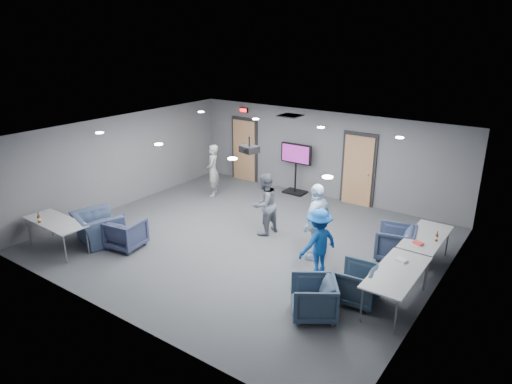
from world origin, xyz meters
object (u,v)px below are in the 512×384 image
Objects in this scene: person_d at (318,242)px; bottle_front at (39,219)px; person_c at (317,222)px; chair_right_b at (357,284)px; person_a at (213,171)px; chair_front_b at (98,228)px; chair_right_a at (395,243)px; projector at (249,149)px; table_front_left at (56,223)px; tv_stand at (296,166)px; chair_right_c at (314,298)px; bottle_right at (437,238)px; table_right_b at (397,273)px; table_right_a at (426,238)px; chair_front_a at (126,234)px; person_b at (264,204)px.

person_d reaches higher than bottle_front.
person_c is 1.96m from chair_right_b.
chair_front_b is (-0.13, -4.26, -0.45)m from person_a.
projector is (-3.18, -1.29, 2.01)m from chair_right_a.
tv_stand is (2.60, 6.75, 0.24)m from table_front_left.
chair_right_a is at bearing 166.41° from person_d.
bottle_right reaches higher than chair_right_c.
chair_front_b is at bearing 102.11° from table_right_b.
chair_right_c is 3.10× the size of bottle_front.
chair_right_a is at bearing 91.70° from table_right_a.
chair_right_a is at bearing 125.64° from person_c.
person_d reaches higher than chair_right_b.
table_right_a is (1.10, 3.10, 0.31)m from chair_right_c.
person_a is 2.05× the size of chair_front_a.
person_a is at bearing -89.32° from chair_front_a.
person_a is 4.29m from chair_front_b.
bottle_front is (-6.52, -1.38, 0.46)m from chair_right_c.
person_d is 4.65m from chair_front_a.
bottle_right is at bearing 147.86° from person_d.
table_front_left is at bearing -44.75° from person_d.
person_b is at bearing -173.37° from bottle_right.
person_a is 2.00× the size of chair_right_b.
person_a is at bearing -110.32° from chair_right_a.
chair_front_b is at bearing 63.52° from table_front_left.
person_a is 6.25× the size of bottle_front.
chair_right_b is at bearing 112.76° from table_right_b.
projector is at bearing 81.29° from table_right_b.
chair_right_b is (0.00, -2.15, -0.02)m from chair_right_a.
person_b is 6.20× the size of bottle_front.
table_right_a is at bearing 107.50° from person_b.
chair_front_a is at bearing 101.94° from table_right_b.
table_front_left is at bearing -152.07° from bottle_right.
bottle_front is at bearing -112.06° from chair_right_c.
chair_front_a is 3.61m from projector.
bottle_front is at bearing -124.39° from table_front_left.
person_b is 0.92× the size of table_front_left.
chair_right_c is at bearing -56.64° from tv_stand.
person_a reaches higher than person_d.
chair_right_a is 0.48× the size of table_front_left.
chair_right_b is 1.00× the size of chair_right_c.
projector is (-4.08, -1.17, 1.59)m from bottle_right.
person_a is 0.93× the size of table_front_left.
tv_stand is (1.33, 5.75, 0.56)m from chair_front_a.
projector reaches higher than chair_right_c.
bottle_right reaches higher than table_front_left.
chair_front_b reaches higher than table_front_left.
projector is at bearing 41.21° from table_front_left.
chair_right_a is at bearing 50.98° from person_a.
chair_front_b is 4.38× the size of bottle_front.
chair_right_a is at bearing 37.95° from projector.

